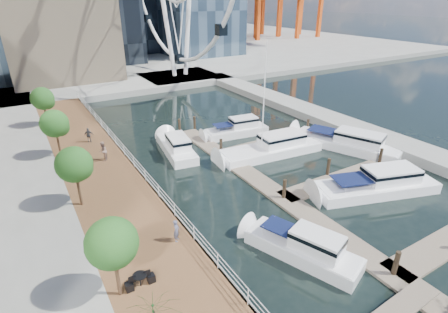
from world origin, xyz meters
TOP-DOWN VIEW (x-y plane):
  - ground at (0.00, 0.00)m, footprint 520.00×520.00m
  - boardwalk at (-9.00, 15.00)m, footprint 6.00×60.00m
  - seawall at (-6.00, 15.00)m, footprint 0.25×60.00m
  - land_far at (0.00, 102.00)m, footprint 200.00×114.00m
  - breakwater at (20.00, 20.00)m, footprint 4.00×60.00m
  - pier at (14.00, 52.00)m, footprint 14.00×12.00m
  - railing at (-6.10, 15.00)m, footprint 0.10×60.00m
  - floating_docks at (7.97, 9.98)m, footprint 16.00×34.00m
  - street_trees at (-11.40, 14.00)m, footprint 2.60×42.60m
  - yacht_foreground at (10.32, 4.91)m, footprint 11.80×6.43m
  - pedestrian_near at (-7.07, 6.48)m, footprint 0.63×0.66m
  - pedestrian_mid at (-8.07, 20.85)m, footprint 1.00×1.11m
  - pedestrian_far at (-8.26, 26.23)m, footprint 0.99×0.68m
  - moored_yachts at (7.46, 13.71)m, footprint 22.30×34.01m

SIDE VIEW (x-z plane):
  - ground at x=0.00m, z-range 0.00..0.00m
  - yacht_foreground at x=10.32m, z-range -1.07..1.07m
  - moored_yachts at x=7.46m, z-range -5.75..5.75m
  - floating_docks at x=7.97m, z-range -0.81..1.79m
  - boardwalk at x=-9.00m, z-range 0.00..1.00m
  - seawall at x=-6.00m, z-range 0.00..1.00m
  - land_far at x=0.00m, z-range 0.00..1.00m
  - breakwater at x=20.00m, z-range 0.00..1.00m
  - pier at x=14.00m, z-range 0.00..1.00m
  - railing at x=-6.10m, z-range 1.00..2.05m
  - pedestrian_near at x=-7.07m, z-range 1.00..2.52m
  - pedestrian_far at x=-8.26m, z-range 1.00..2.56m
  - pedestrian_mid at x=-8.07m, z-range 1.00..2.86m
  - street_trees at x=-11.40m, z-range 1.99..6.59m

